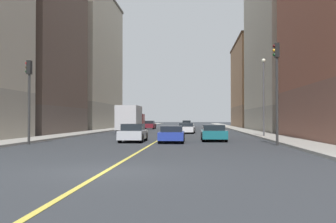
% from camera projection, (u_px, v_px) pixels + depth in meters
% --- Properties ---
extents(ground_plane, '(400.00, 400.00, 0.00)m').
position_uv_depth(ground_plane, '(106.00, 171.00, 13.08)').
color(ground_plane, '#303438').
rests_on(ground_plane, ground).
extents(sidewalk_left, '(2.65, 168.00, 0.15)m').
position_uv_depth(sidewalk_left, '(241.00, 130.00, 61.32)').
color(sidewalk_left, '#9E9B93').
rests_on(sidewalk_left, ground).
extents(sidewalk_right, '(2.65, 168.00, 0.15)m').
position_uv_depth(sidewalk_right, '(113.00, 129.00, 62.60)').
color(sidewalk_right, '#9E9B93').
rests_on(sidewalk_right, ground).
extents(lane_center_stripe, '(0.16, 154.00, 0.01)m').
position_uv_depth(lane_center_stripe, '(176.00, 130.00, 61.96)').
color(lane_center_stripe, '#E5D14C').
rests_on(lane_center_stripe, ground).
extents(building_left_mid, '(8.78, 25.00, 22.52)m').
position_uv_depth(building_left_mid, '(286.00, 49.00, 55.65)').
color(building_left_mid, '#9D9688').
rests_on(building_left_mid, ground).
extents(building_left_far, '(8.78, 23.06, 17.09)m').
position_uv_depth(building_left_far, '(257.00, 85.00, 81.87)').
color(building_left_far, '#8F6B4F').
rests_on(building_left_far, ground).
extents(building_right_midblock, '(8.78, 16.11, 21.03)m').
position_uv_depth(building_right_midblock, '(32.00, 40.00, 45.60)').
color(building_right_midblock, brown).
rests_on(building_right_midblock, ground).
extents(building_right_distant, '(8.78, 23.33, 22.41)m').
position_uv_depth(building_right_distant, '(85.00, 61.00, 67.54)').
color(building_right_distant, '#9D9688').
rests_on(building_right_distant, ground).
extents(traffic_light_left_near, '(0.40, 0.32, 6.49)m').
position_uv_depth(traffic_light_left_near, '(277.00, 80.00, 25.78)').
color(traffic_light_left_near, '#2D2D2D').
rests_on(traffic_light_left_near, ground).
extents(traffic_light_right_near, '(0.40, 0.32, 5.53)m').
position_uv_depth(traffic_light_right_near, '(29.00, 90.00, 26.83)').
color(traffic_light_right_near, '#2D2D2D').
rests_on(traffic_light_right_near, ground).
extents(street_lamp_left_near, '(0.36, 0.36, 6.98)m').
position_uv_depth(street_lamp_left_near, '(264.00, 89.00, 36.66)').
color(street_lamp_left_near, '#4C4C51').
rests_on(street_lamp_left_near, ground).
extents(car_black, '(2.02, 4.34, 1.36)m').
position_uv_depth(car_black, '(187.00, 124.00, 82.58)').
color(car_black, black).
rests_on(car_black, ground).
extents(car_white, '(2.02, 4.51, 1.20)m').
position_uv_depth(car_white, '(187.00, 128.00, 47.07)').
color(car_white, white).
rests_on(car_white, ground).
extents(car_silver, '(1.83, 4.59, 1.33)m').
position_uv_depth(car_silver, '(133.00, 133.00, 29.95)').
color(car_silver, silver).
rests_on(car_silver, ground).
extents(car_maroon, '(1.89, 4.17, 1.38)m').
position_uv_depth(car_maroon, '(149.00, 125.00, 67.03)').
color(car_maroon, maroon).
rests_on(car_maroon, ground).
extents(car_teal, '(1.91, 4.45, 1.23)m').
position_uv_depth(car_teal, '(214.00, 133.00, 31.12)').
color(car_teal, '#196670').
rests_on(car_teal, ground).
extents(car_blue, '(1.82, 4.25, 1.18)m').
position_uv_depth(car_blue, '(172.00, 134.00, 28.99)').
color(car_blue, '#23389E').
rests_on(car_blue, ground).
extents(box_truck, '(2.45, 7.71, 3.17)m').
position_uv_depth(box_truck, '(130.00, 119.00, 47.38)').
color(box_truck, maroon).
rests_on(box_truck, ground).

